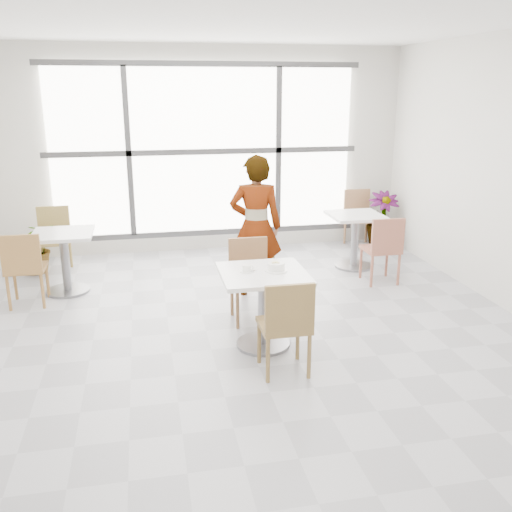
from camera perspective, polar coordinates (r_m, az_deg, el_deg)
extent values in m
plane|color=#9E9EA5|center=(5.47, -0.64, -9.18)|extent=(7.00, 7.00, 0.00)
plane|color=white|center=(4.95, -0.76, 23.81)|extent=(7.00, 7.00, 0.00)
plane|color=silver|center=(8.43, -5.26, 10.63)|extent=(6.00, 0.00, 6.00)
plane|color=silver|center=(1.85, 20.79, -13.38)|extent=(6.00, 0.00, 6.00)
cube|color=white|center=(8.37, -5.21, 10.59)|extent=(4.40, 0.04, 2.40)
cube|color=#3F3F42|center=(8.34, -5.18, 10.57)|extent=(4.60, 0.05, 0.08)
cube|color=#3F3F42|center=(8.29, -12.88, 10.19)|extent=(0.08, 0.05, 2.40)
cube|color=#3F3F42|center=(8.53, 2.30, 10.76)|extent=(0.08, 0.05, 2.40)
cube|color=#3F3F42|center=(8.56, -4.97, 2.42)|extent=(4.60, 0.05, 0.08)
cube|color=#3F3F42|center=(8.30, -5.42, 18.97)|extent=(4.60, 0.05, 0.08)
cube|color=white|center=(5.21, 0.74, -1.84)|extent=(0.80, 0.80, 0.04)
cylinder|color=gray|center=(5.34, 0.73, -5.66)|extent=(0.10, 0.10, 0.71)
cylinder|color=gray|center=(5.48, 0.72, -8.94)|extent=(0.52, 0.52, 0.03)
cube|color=olive|center=(4.86, 2.86, -7.09)|extent=(0.42, 0.42, 0.04)
cube|color=olive|center=(4.60, 3.48, -5.40)|extent=(0.42, 0.04, 0.42)
cylinder|color=olive|center=(5.15, 4.28, -8.41)|extent=(0.04, 0.04, 0.41)
cylinder|color=olive|center=(4.84, 5.45, -10.17)|extent=(0.04, 0.04, 0.41)
cylinder|color=olive|center=(5.07, 0.32, -8.78)|extent=(0.04, 0.04, 0.41)
cylinder|color=olive|center=(4.76, 1.22, -10.61)|extent=(0.04, 0.04, 0.41)
cube|color=brown|center=(5.88, -0.48, -2.72)|extent=(0.42, 0.42, 0.04)
cube|color=brown|center=(5.99, -0.84, -0.05)|extent=(0.42, 0.04, 0.42)
cylinder|color=brown|center=(5.77, -1.90, -5.53)|extent=(0.04, 0.04, 0.41)
cylinder|color=brown|center=(6.10, -2.47, -4.27)|extent=(0.04, 0.04, 0.41)
cylinder|color=brown|center=(5.83, 1.60, -5.26)|extent=(0.04, 0.04, 0.41)
cylinder|color=brown|center=(6.16, 0.85, -4.03)|extent=(0.04, 0.04, 0.41)
cylinder|color=white|center=(5.23, 2.06, -1.48)|extent=(0.21, 0.21, 0.01)
cylinder|color=white|center=(5.22, 2.07, -1.05)|extent=(0.16, 0.16, 0.07)
torus|color=white|center=(5.21, 2.07, -0.73)|extent=(0.16, 0.16, 0.01)
cylinder|color=beige|center=(5.22, 2.07, -1.07)|extent=(0.14, 0.14, 0.05)
cylinder|color=#F3EA9D|center=(5.21, 2.11, -0.66)|extent=(0.03, 0.03, 0.01)
cylinder|color=#F0E49A|center=(5.22, 1.83, -0.64)|extent=(0.03, 0.03, 0.02)
cylinder|color=#F7DF9F|center=(5.20, 2.29, -0.76)|extent=(0.03, 0.03, 0.02)
cylinder|color=beige|center=(5.19, 1.78, -0.70)|extent=(0.03, 0.03, 0.02)
cylinder|color=#EFEA9A|center=(5.20, 2.05, -0.66)|extent=(0.03, 0.03, 0.02)
cylinder|color=beige|center=(5.23, 2.10, -0.64)|extent=(0.03, 0.03, 0.02)
cylinder|color=#F6E39F|center=(5.21, 2.09, -0.75)|extent=(0.03, 0.03, 0.02)
cylinder|color=beige|center=(5.20, 2.18, -0.79)|extent=(0.03, 0.03, 0.02)
cylinder|color=beige|center=(5.22, 1.66, -0.70)|extent=(0.03, 0.03, 0.01)
cylinder|color=beige|center=(5.19, 2.22, -0.79)|extent=(0.03, 0.03, 0.01)
cylinder|color=beige|center=(5.21, 1.76, -0.70)|extent=(0.03, 0.03, 0.01)
cylinder|color=beige|center=(5.20, 2.25, -0.71)|extent=(0.03, 0.03, 0.02)
cylinder|color=white|center=(5.20, -0.96, -1.60)|extent=(0.13, 0.13, 0.01)
cylinder|color=white|center=(5.19, -0.96, -1.24)|extent=(0.08, 0.08, 0.06)
torus|color=white|center=(5.20, -0.49, -1.21)|extent=(0.05, 0.01, 0.05)
cylinder|color=black|center=(5.18, -0.96, -0.99)|extent=(0.07, 0.07, 0.00)
cube|color=silver|center=(5.19, -0.37, -1.56)|extent=(0.09, 0.05, 0.00)
sphere|color=silver|center=(5.21, -0.03, -1.47)|extent=(0.02, 0.02, 0.02)
imported|color=black|center=(6.54, -0.02, 3.03)|extent=(0.68, 0.51, 1.68)
cube|color=silver|center=(7.02, -19.17, 2.13)|extent=(0.70, 0.70, 0.04)
cylinder|color=slate|center=(7.12, -18.89, -0.79)|extent=(0.10, 0.10, 0.71)
cylinder|color=slate|center=(7.22, -18.63, -3.36)|extent=(0.52, 0.52, 0.03)
cube|color=white|center=(7.72, 10.18, 4.08)|extent=(0.70, 0.70, 0.04)
cylinder|color=gray|center=(7.81, 10.04, 1.39)|extent=(0.10, 0.10, 0.71)
cylinder|color=gray|center=(7.91, 9.92, -0.98)|extent=(0.52, 0.52, 0.03)
cube|color=olive|center=(6.85, -22.41, -1.18)|extent=(0.42, 0.42, 0.04)
cube|color=olive|center=(6.61, -22.92, 0.22)|extent=(0.42, 0.04, 0.42)
cylinder|color=olive|center=(7.06, -20.53, -2.39)|extent=(0.04, 0.04, 0.41)
cylinder|color=olive|center=(6.72, -20.96, -3.38)|extent=(0.04, 0.04, 0.41)
cylinder|color=olive|center=(7.13, -23.38, -2.54)|extent=(0.04, 0.04, 0.41)
cylinder|color=olive|center=(6.79, -23.96, -3.52)|extent=(0.04, 0.04, 0.41)
cube|color=olive|center=(7.93, -19.99, 1.42)|extent=(0.42, 0.42, 0.04)
cube|color=olive|center=(8.06, -19.97, 3.34)|extent=(0.42, 0.04, 0.42)
cylinder|color=olive|center=(7.85, -21.30, -0.59)|extent=(0.04, 0.04, 0.41)
cylinder|color=olive|center=(8.19, -20.91, 0.15)|extent=(0.04, 0.04, 0.41)
cylinder|color=olive|center=(7.79, -18.70, -0.44)|extent=(0.04, 0.04, 0.41)
cylinder|color=olive|center=(8.13, -18.41, 0.30)|extent=(0.04, 0.04, 0.41)
cube|color=#A25E4A|center=(7.25, 12.60, 0.66)|extent=(0.42, 0.42, 0.04)
cube|color=#A25E4A|center=(7.03, 13.34, 2.04)|extent=(0.42, 0.04, 0.42)
cylinder|color=#A25E4A|center=(7.54, 13.20, -0.54)|extent=(0.04, 0.04, 0.41)
cylinder|color=#A25E4A|center=(7.24, 14.36, -1.37)|extent=(0.04, 0.04, 0.41)
cylinder|color=#A25E4A|center=(7.40, 10.66, -0.71)|extent=(0.04, 0.04, 0.41)
cylinder|color=#A25E4A|center=(7.09, 11.74, -1.56)|extent=(0.04, 0.04, 0.41)
cube|color=#A27450|center=(8.87, 10.62, 3.71)|extent=(0.42, 0.42, 0.04)
cube|color=#A27450|center=(9.00, 10.25, 5.41)|extent=(0.42, 0.04, 0.42)
cylinder|color=#A27450|center=(8.70, 9.88, 1.96)|extent=(0.04, 0.04, 0.41)
cylinder|color=#A27450|center=(9.02, 9.06, 2.54)|extent=(0.04, 0.04, 0.41)
cylinder|color=#A27450|center=(8.83, 12.06, 2.07)|extent=(0.04, 0.04, 0.41)
cylinder|color=#A27450|center=(9.15, 11.18, 2.63)|extent=(0.04, 0.04, 0.41)
imported|color=#5D8242|center=(8.03, -21.54, 0.81)|extent=(0.69, 0.62, 0.69)
imported|color=#387438|center=(8.92, 12.78, 3.66)|extent=(0.55, 0.55, 0.86)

